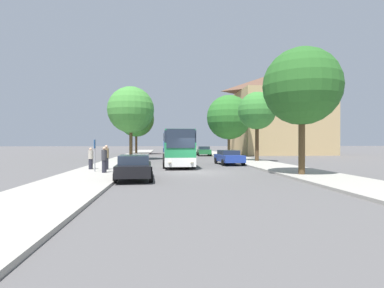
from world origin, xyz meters
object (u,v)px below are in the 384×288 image
at_px(bus_rear, 171,144).
at_px(bus_middle, 174,145).
at_px(tree_left_near, 136,119).
at_px(tree_right_near, 229,117).
at_px(tree_left_far, 131,110).
at_px(parked_car_right_far, 204,151).
at_px(pedestrian_waiting_far, 91,158).
at_px(tree_right_mid, 302,87).
at_px(pedestrian_waiting_near, 104,160).
at_px(parked_car_right_near, 229,157).
at_px(bus_front, 177,147).
at_px(bus_stop_sign, 95,151).
at_px(pedestrian_walking_back, 106,157).
at_px(parked_car_left_curb, 134,167).
at_px(tree_right_far, 257,111).

bearing_deg(bus_rear, bus_middle, -91.11).
distance_m(tree_left_near, tree_right_near, 17.59).
relative_size(bus_middle, tree_left_far, 1.26).
xyz_separation_m(parked_car_right_far, pedestrian_waiting_far, (-11.85, -24.63, 0.17)).
xyz_separation_m(tree_right_near, tree_right_mid, (-1.19, -26.28, -0.28)).
bearing_deg(pedestrian_waiting_near, pedestrian_waiting_far, 124.74).
relative_size(parked_car_right_near, tree_right_near, 0.51).
bearing_deg(tree_left_near, tree_right_near, -33.64).
height_order(bus_front, parked_car_right_near, bus_front).
relative_size(tree_left_far, tree_right_mid, 1.11).
xyz_separation_m(bus_front, tree_right_mid, (7.34, -9.69, 3.93)).
relative_size(pedestrian_waiting_far, tree_right_near, 0.18).
distance_m(pedestrian_waiting_far, tree_left_far, 15.22).
height_order(pedestrian_waiting_far, tree_right_near, tree_right_near).
relative_size(parked_car_right_far, tree_right_mid, 0.54).
distance_m(bus_middle, parked_car_right_far, 7.93).
bearing_deg(tree_right_near, parked_car_right_far, 136.30).
distance_m(bus_stop_sign, pedestrian_waiting_far, 2.11).
relative_size(bus_rear, tree_left_near, 1.27).
bearing_deg(parked_car_right_near, tree_right_near, -105.59).
bearing_deg(parked_car_right_near, pedestrian_walking_back, 26.34).
height_order(bus_rear, bus_stop_sign, bus_rear).
xyz_separation_m(pedestrian_waiting_near, tree_left_near, (-0.92, 33.82, 5.29)).
xyz_separation_m(parked_car_left_curb, tree_right_near, (11.48, 26.86, 5.18)).
xyz_separation_m(parked_car_left_curb, tree_left_far, (-2.30, 19.69, 5.38)).
bearing_deg(pedestrian_waiting_far, pedestrian_waiting_near, -122.66).
bearing_deg(bus_rear, parked_car_left_curb, -95.68).
bearing_deg(bus_middle, tree_right_far, -46.57).
bearing_deg(pedestrian_waiting_far, tree_right_near, -7.37).
bearing_deg(parked_car_left_curb, pedestrian_waiting_near, 126.07).
xyz_separation_m(pedestrian_waiting_near, pedestrian_walking_back, (-0.28, 2.28, 0.05)).
height_order(bus_rear, tree_right_mid, tree_right_mid).
distance_m(parked_car_right_near, tree_left_far, 14.50).
bearing_deg(tree_left_far, pedestrian_waiting_far, -95.77).
bearing_deg(bus_rear, pedestrian_walking_back, -100.42).
height_order(tree_left_far, tree_right_far, tree_left_far).
relative_size(bus_rear, tree_right_near, 1.30).
height_order(pedestrian_waiting_near, tree_right_near, tree_right_near).
xyz_separation_m(bus_stop_sign, tree_right_mid, (13.31, -2.98, 4.09)).
bearing_deg(tree_left_far, parked_car_left_curb, -83.35).
xyz_separation_m(parked_car_right_near, pedestrian_walking_back, (-10.47, -5.90, 0.32)).
bearing_deg(parked_car_left_curb, parked_car_right_far, 72.18).
height_order(bus_front, bus_rear, bus_rear).
height_order(parked_car_right_far, pedestrian_waiting_far, pedestrian_waiting_far).
bearing_deg(bus_front, parked_car_right_far, 75.19).
distance_m(bus_front, tree_right_near, 19.13).
bearing_deg(tree_right_mid, pedestrian_walking_back, 160.71).
bearing_deg(bus_middle, pedestrian_waiting_near, -102.09).
xyz_separation_m(bus_front, bus_rear, (0.10, 29.48, 0.04)).
bearing_deg(pedestrian_walking_back, pedestrian_waiting_far, 93.62).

